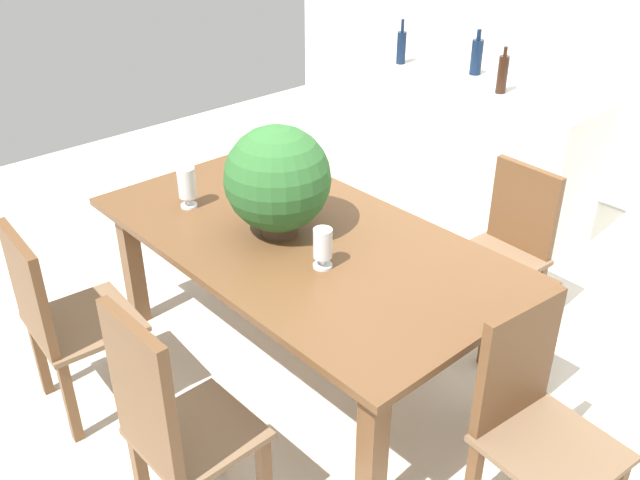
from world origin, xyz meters
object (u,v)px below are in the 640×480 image
Objects in this scene: crystal_vase_center_near at (323,245)px; kitchen_counter at (473,152)px; chair_far_right at (505,246)px; potted_plant_floor at (278,159)px; flower_centerpiece at (277,179)px; chair_near_right at (171,424)px; wine_glass at (248,147)px; wine_bottle_clear at (401,47)px; chair_foot_end at (532,416)px; chair_near_left at (60,315)px; wine_bottle_dark at (477,56)px; crystal_vase_left at (187,184)px; dining_table at (301,254)px; wine_bottle_amber at (502,74)px.

kitchen_counter is (-0.72, 2.04, -0.37)m from crystal_vase_center_near.
crystal_vase_center_near is at bearing -97.19° from chair_far_right.
kitchen_counter is 3.10× the size of potted_plant_floor.
chair_near_right is at bearing -59.49° from flower_centerpiece.
wine_glass is 1.67m from wine_bottle_clear.
chair_foot_end is 3.10× the size of wine_bottle_clear.
chair_near_left is 3.16× the size of wine_bottle_dark.
crystal_vase_left reaches higher than potted_plant_floor.
dining_table is 2.12× the size of chair_foot_end.
crystal_vase_left is at bearing -75.57° from wine_bottle_clear.
chair_foot_end is 1.89m from crystal_vase_left.
chair_far_right is at bearing -110.72° from chair_near_left.
flower_centerpiece is 0.32× the size of kitchen_counter.
dining_table is 0.67m from crystal_vase_left.
wine_bottle_amber is (-0.73, 2.86, 0.50)m from chair_near_right.
chair_near_right reaches higher than wine_glass.
flower_centerpiece is at bearing -153.62° from dining_table.
wine_bottle_dark is at bearing 42.33° from potted_plant_floor.
chair_near_right reaches higher than kitchen_counter.
chair_near_left is 5.98× the size of wine_glass.
flower_centerpiece reaches higher than chair_near_right.
kitchen_counter is at bearing -42.09° from wine_bottle_dark.
chair_foot_end reaches higher than chair_far_right.
chair_foot_end is 1.43m from flower_centerpiece.
crystal_vase_center_near is 0.59× the size of wine_bottle_clear.
potted_plant_floor is (-0.85, 0.88, -0.59)m from wine_glass.
chair_far_right is (0.00, 1.97, -0.05)m from chair_near_right.
chair_foot_end is 3.30× the size of wine_bottle_amber.
chair_near_right is at bearing -175.75° from chair_near_left.
chair_near_right is at bearing -65.21° from dining_table.
dining_table is 1.95× the size of chair_near_right.
dining_table is 2.00m from kitchen_counter.
chair_foot_end is at bearing -47.84° from chair_far_right.
flower_centerpiece is at bearing -76.05° from wine_bottle_dark.
chair_foot_end is 1.26m from chair_far_right.
flower_centerpiece is 0.99× the size of potted_plant_floor.
wine_glass is at bearing -45.98° from potted_plant_floor.
chair_near_right is 2.00× the size of potted_plant_floor.
chair_far_right is at bearing -50.68° from wine_bottle_amber.
crystal_vase_left is at bearing -128.24° from chair_far_right.
chair_foot_end is at bearing -50.74° from wine_bottle_amber.
kitchen_counter is (-0.36, 1.99, -0.53)m from flower_centerpiece.
wine_bottle_clear is at bearing 57.06° from chair_foot_end.
wine_bottle_clear reaches higher than crystal_vase_left.
crystal_vase_center_near is 0.61× the size of wine_bottle_dark.
chair_near_right is 1.27m from chair_foot_end.
crystal_vase_left is at bearing -89.12° from wine_bottle_dark.
wine_glass is 1.81m from wine_bottle_dark.
chair_near_right is (0.45, -0.98, -0.09)m from dining_table.
wine_bottle_amber is 0.56× the size of potted_plant_floor.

